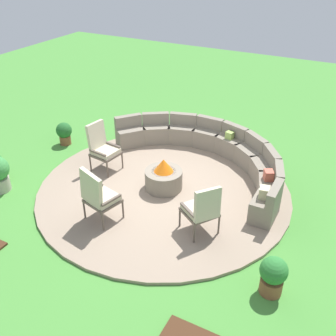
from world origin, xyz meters
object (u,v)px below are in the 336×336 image
(curved_stone_bench, at_px, (214,152))
(lounge_chair_front_right, at_px, (98,195))
(potted_plant_3, at_px, (64,132))
(fire_pit, at_px, (164,177))
(potted_plant_0, at_px, (273,275))
(lounge_chair_back_left, at_px, (202,208))
(lounge_chair_front_left, at_px, (102,146))

(curved_stone_bench, xyz_separation_m, lounge_chair_front_right, (-1.10, -3.02, 0.27))
(curved_stone_bench, relative_size, potted_plant_3, 7.56)
(fire_pit, height_order, lounge_chair_front_right, lounge_chair_front_right)
(fire_pit, xyz_separation_m, potted_plant_3, (-3.33, 0.72, 0.00))
(curved_stone_bench, distance_m, lounge_chair_front_right, 3.22)
(potted_plant_0, bearing_deg, fire_pit, 148.46)
(lounge_chair_back_left, xyz_separation_m, potted_plant_3, (-4.63, 1.69, -0.27))
(lounge_chair_front_right, height_order, potted_plant_0, lounge_chair_front_right)
(fire_pit, bearing_deg, lounge_chair_front_left, 177.02)
(fire_pit, height_order, lounge_chair_front_left, lounge_chair_front_left)
(fire_pit, distance_m, lounge_chair_front_right, 1.66)
(lounge_chair_front_left, xyz_separation_m, potted_plant_0, (4.42, -1.80, -0.26))
(potted_plant_3, bearing_deg, lounge_chair_back_left, -20.04)
(lounge_chair_front_right, relative_size, lounge_chair_back_left, 1.13)
(potted_plant_3, bearing_deg, potted_plant_0, -21.64)
(fire_pit, distance_m, lounge_chair_back_left, 1.65)
(curved_stone_bench, relative_size, lounge_chair_front_right, 3.88)
(curved_stone_bench, bearing_deg, potted_plant_0, -54.91)
(fire_pit, distance_m, curved_stone_bench, 1.57)
(curved_stone_bench, bearing_deg, potted_plant_3, -168.94)
(lounge_chair_front_left, height_order, lounge_chair_front_right, lounge_chair_front_right)
(lounge_chair_back_left, bearing_deg, lounge_chair_front_right, 141.14)
(potted_plant_0, bearing_deg, lounge_chair_back_left, 153.61)
(lounge_chair_back_left, bearing_deg, lounge_chair_front_left, 104.25)
(curved_stone_bench, distance_m, potted_plant_0, 3.89)
(fire_pit, height_order, lounge_chair_back_left, lounge_chair_back_left)
(fire_pit, distance_m, potted_plant_0, 3.27)
(lounge_chair_front_left, distance_m, lounge_chair_front_right, 1.96)
(lounge_chair_front_right, bearing_deg, potted_plant_0, 11.13)
(fire_pit, xyz_separation_m, lounge_chair_front_right, (-0.55, -1.54, 0.31))
(lounge_chair_front_left, height_order, potted_plant_3, lounge_chair_front_left)
(potted_plant_0, bearing_deg, lounge_chair_front_left, 157.89)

